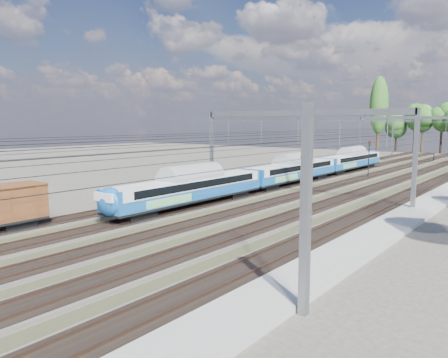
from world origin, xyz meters
The scene contains 8 objects.
ground centered at (0.00, 0.00, 0.00)m, with size 220.00×220.00×0.00m, color #47423A.
track_bed centered at (0.00, 45.00, 0.10)m, with size 21.00×130.00×0.34m.
platform centered at (12.00, 20.00, 0.15)m, with size 3.00×70.00×0.30m, color gray.
catenary centered at (0.33, 52.69, 6.40)m, with size 25.65×130.00×9.00m.
poplar centered at (-14.50, 98.00, 11.89)m, with size 4.40×4.40×19.04m.
emu_train centered at (-4.50, 37.12, 2.30)m, with size 2.68×56.70×3.91m.
worker centered at (1.41, 84.47, 0.88)m, with size 0.64×0.42×1.76m, color black.
signal_near centered at (0.67, 49.20, 3.35)m, with size 0.34×0.31×5.29m.
Camera 1 is at (21.55, -10.23, 7.68)m, focal length 35.00 mm.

